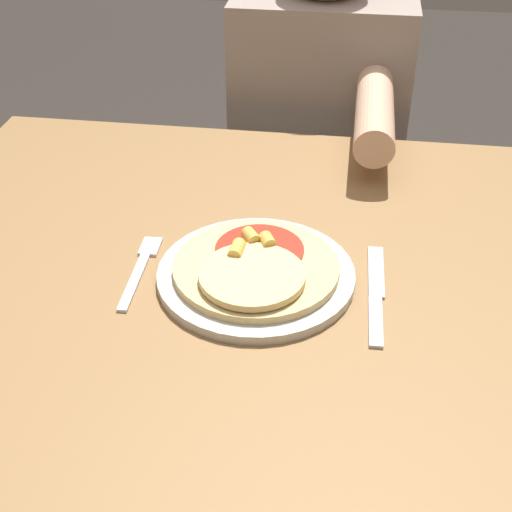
% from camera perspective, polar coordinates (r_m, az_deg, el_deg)
% --- Properties ---
extents(dining_table, '(1.06, 0.95, 0.75)m').
position_cam_1_polar(dining_table, '(1.08, -2.13, -6.38)').
color(dining_table, olive).
rests_on(dining_table, ground_plane).
extents(plate, '(0.28, 0.28, 0.01)m').
position_cam_1_polar(plate, '(1.00, 0.00, -1.54)').
color(plate, beige).
rests_on(plate, dining_table).
extents(pizza, '(0.23, 0.23, 0.04)m').
position_cam_1_polar(pizza, '(0.99, -0.07, -0.92)').
color(pizza, '#DBBC7A').
rests_on(pizza, plate).
extents(fork, '(0.03, 0.18, 0.00)m').
position_cam_1_polar(fork, '(1.04, -9.18, -0.86)').
color(fork, silver).
rests_on(fork, dining_table).
extents(knife, '(0.02, 0.22, 0.00)m').
position_cam_1_polar(knife, '(0.99, 9.57, -3.09)').
color(knife, silver).
rests_on(knife, dining_table).
extents(person_diner, '(0.38, 0.52, 1.13)m').
position_cam_1_polar(person_diner, '(1.64, 5.07, 9.85)').
color(person_diner, '#2D2D38').
rests_on(person_diner, ground_plane).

